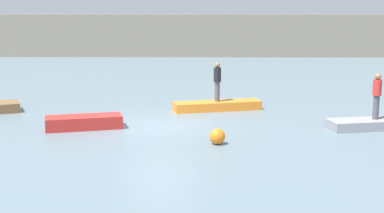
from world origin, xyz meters
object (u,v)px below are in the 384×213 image
at_px(rowboat_grey, 375,124).
at_px(person_dark_shirt, 217,80).
at_px(rowboat_orange, 217,106).
at_px(mooring_buoy, 217,137).
at_px(person_red_shirt, 377,94).
at_px(rowboat_red, 84,122).

distance_m(rowboat_grey, person_dark_shirt, 6.80).
relative_size(rowboat_orange, mooring_buoy, 7.30).
height_order(rowboat_grey, person_red_shirt, person_red_shirt).
bearing_deg(rowboat_orange, mooring_buoy, -106.28).
xyz_separation_m(person_red_shirt, person_dark_shirt, (-5.72, 3.48, 0.02)).
distance_m(rowboat_orange, rowboat_grey, 6.70).
xyz_separation_m(rowboat_grey, person_red_shirt, (-0.00, 0.00, 1.13)).
bearing_deg(rowboat_orange, rowboat_red, -158.66).
distance_m(person_red_shirt, mooring_buoy, 6.44).
relative_size(rowboat_red, person_red_shirt, 1.63).
bearing_deg(mooring_buoy, rowboat_red, 155.39).
distance_m(person_dark_shirt, mooring_buoy, 5.97).
relative_size(rowboat_grey, person_red_shirt, 2.05).
xyz_separation_m(rowboat_orange, mooring_buoy, (-0.16, -5.87, 0.07)).
relative_size(rowboat_grey, mooring_buoy, 6.72).
relative_size(rowboat_orange, rowboat_grey, 1.09).
height_order(rowboat_red, person_red_shirt, person_red_shirt).
bearing_deg(rowboat_red, person_red_shirt, -14.58).
bearing_deg(person_red_shirt, rowboat_grey, -0.90).
bearing_deg(person_dark_shirt, person_red_shirt, -31.31).
bearing_deg(rowboat_orange, person_dark_shirt, 0.00).
bearing_deg(person_dark_shirt, mooring_buoy, -91.59).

